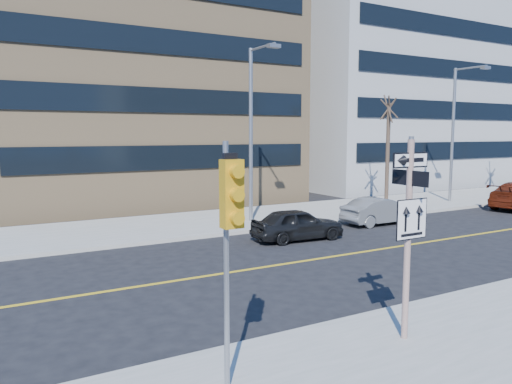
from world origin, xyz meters
TOP-DOWN VIEW (x-y plane):
  - ground at (0.00, 0.00)m, footprint 120.00×120.00m
  - far_sidewalk at (18.00, 12.00)m, footprint 66.00×6.00m
  - road_centerline at (12.00, 4.00)m, footprint 40.00×0.14m
  - sign_pole at (0.00, -2.51)m, footprint 0.92×0.92m
  - traffic_signal at (-4.00, -2.66)m, footprint 0.32×0.45m
  - parked_car_a at (3.85, 6.90)m, footprint 1.82×3.90m
  - parked_car_b at (9.26, 7.89)m, footprint 1.37×3.86m
  - streetlight_a at (4.00, 10.76)m, footprint 0.55×2.25m
  - streetlight_b at (18.00, 10.76)m, footprint 0.55×2.25m
  - street_tree_west at (13.00, 11.30)m, footprint 1.80×1.80m
  - building_brick at (2.00, 25.00)m, footprint 18.00×18.00m
  - building_grey_mid at (24.00, 24.00)m, footprint 20.00×16.00m
  - building_grey_far at (45.00, 27.00)m, footprint 18.00×18.00m

SIDE VIEW (x-z plane):
  - ground at x=0.00m, z-range 0.00..0.00m
  - road_centerline at x=12.00m, z-range 0.00..0.01m
  - far_sidewalk at x=18.00m, z-range 0.00..0.15m
  - parked_car_b at x=9.26m, z-range 0.00..1.27m
  - parked_car_a at x=3.85m, z-range 0.00..1.29m
  - sign_pole at x=0.00m, z-range 0.41..4.47m
  - traffic_signal at x=-4.00m, z-range 1.03..5.03m
  - streetlight_a at x=4.00m, z-range 0.76..8.76m
  - streetlight_b at x=18.00m, z-range 0.76..8.76m
  - street_tree_west at x=13.00m, z-range 2.35..8.70m
  - building_grey_mid at x=24.00m, z-range 0.00..15.00m
  - building_grey_far at x=45.00m, z-range 0.00..16.00m
  - building_brick at x=2.00m, z-range 0.00..18.00m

